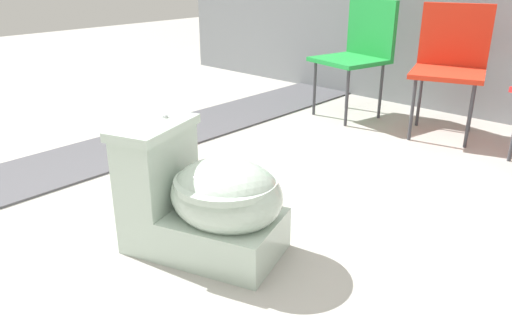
{
  "coord_description": "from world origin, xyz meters",
  "views": [
    {
      "loc": [
        1.27,
        -0.92,
        1.08
      ],
      "look_at": [
        -0.05,
        0.52,
        0.3
      ],
      "focal_mm": 35.0,
      "sensor_mm": 36.0,
      "label": 1
    }
  ],
  "objects": [
    {
      "name": "gravel_strip",
      "position": [
        -1.3,
        0.5,
        0.01
      ],
      "size": [
        0.56,
        8.0,
        0.01
      ],
      "primitive_type": "cube",
      "color": "#4C4C51",
      "rests_on": "ground"
    },
    {
      "name": "ground_plane",
      "position": [
        0.0,
        0.0,
        0.0
      ],
      "size": [
        14.0,
        14.0,
        0.0
      ],
      "primitive_type": "plane",
      "color": "#A8A59E"
    },
    {
      "name": "folding_chair_middle",
      "position": [
        0.0,
        2.32,
        0.51
      ],
      "size": [
        0.55,
        0.55,
        0.83
      ],
      "rotation": [
        0.0,
        0.0,
        -1.26
      ],
      "color": "red",
      "rests_on": "ground"
    },
    {
      "name": "toilet",
      "position": [
        -0.05,
        0.22,
        0.22
      ],
      "size": [
        0.71,
        0.55,
        0.52
      ],
      "rotation": [
        0.0,
        0.0,
        0.32
      ],
      "color": "#B2C6B7",
      "rests_on": "ground"
    },
    {
      "name": "folding_chair_left",
      "position": [
        -0.65,
        2.28,
        0.51
      ],
      "size": [
        0.53,
        0.53,
        0.83
      ],
      "rotation": [
        0.0,
        0.0,
        -1.79
      ],
      "color": "#1E8C38",
      "rests_on": "ground"
    }
  ]
}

